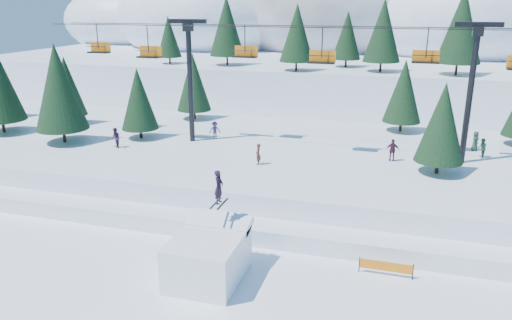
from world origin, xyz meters
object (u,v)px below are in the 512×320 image
(jump_kicker, at_px, (209,255))
(banner_far, at_px, (415,256))
(chairlift, at_px, (309,66))
(banner_near, at_px, (386,267))

(jump_kicker, bearing_deg, banner_far, 23.33)
(chairlift, bearing_deg, jump_kicker, -96.48)
(jump_kicker, xyz_separation_m, banner_near, (9.03, 2.84, -0.78))
(jump_kicker, relative_size, banner_near, 1.95)
(banner_near, bearing_deg, jump_kicker, -162.53)
(banner_near, xyz_separation_m, banner_far, (1.49, 1.70, 0.00))
(jump_kicker, bearing_deg, chairlift, 83.52)
(jump_kicker, xyz_separation_m, banner_far, (10.52, 4.54, -0.78))
(banner_near, height_order, banner_far, same)
(banner_far, bearing_deg, banner_near, -131.35)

